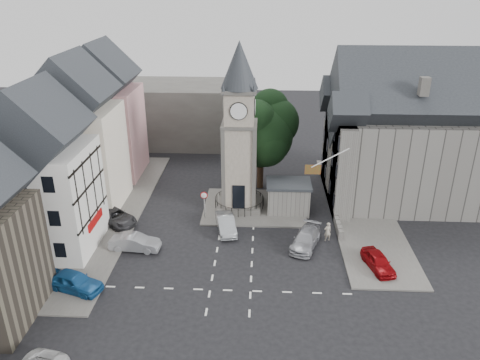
# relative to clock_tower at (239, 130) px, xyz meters

# --- Properties ---
(ground) EXTENTS (120.00, 120.00, 0.00)m
(ground) POSITION_rel_clock_tower_xyz_m (0.00, -7.99, -8.12)
(ground) COLOR black
(ground) RESTS_ON ground
(pavement_west) EXTENTS (6.00, 30.00, 0.14)m
(pavement_west) POSITION_rel_clock_tower_xyz_m (-12.50, -1.99, -8.05)
(pavement_west) COLOR #595651
(pavement_west) RESTS_ON ground
(pavement_east) EXTENTS (6.00, 26.00, 0.14)m
(pavement_east) POSITION_rel_clock_tower_xyz_m (12.00, 0.01, -8.05)
(pavement_east) COLOR #595651
(pavement_east) RESTS_ON ground
(central_island) EXTENTS (10.00, 8.00, 0.16)m
(central_island) POSITION_rel_clock_tower_xyz_m (1.50, 0.01, -8.04)
(central_island) COLOR #595651
(central_island) RESTS_ON ground
(road_markings) EXTENTS (20.00, 8.00, 0.01)m
(road_markings) POSITION_rel_clock_tower_xyz_m (0.00, -13.49, -8.12)
(road_markings) COLOR silver
(road_markings) RESTS_ON ground
(clock_tower) EXTENTS (4.86, 4.86, 16.25)m
(clock_tower) POSITION_rel_clock_tower_xyz_m (0.00, 0.00, 0.00)
(clock_tower) COLOR #4C4944
(clock_tower) RESTS_ON ground
(stone_shelter) EXTENTS (4.30, 3.30, 3.08)m
(stone_shelter) POSITION_rel_clock_tower_xyz_m (4.80, -0.49, -6.57)
(stone_shelter) COLOR slate
(stone_shelter) RESTS_ON ground
(town_tree) EXTENTS (7.20, 7.20, 10.80)m
(town_tree) POSITION_rel_clock_tower_xyz_m (2.00, 5.01, -1.15)
(town_tree) COLOR black
(town_tree) RESTS_ON ground
(warning_sign_post) EXTENTS (0.70, 0.19, 2.85)m
(warning_sign_post) POSITION_rel_clock_tower_xyz_m (-3.20, -2.56, -6.09)
(warning_sign_post) COLOR black
(warning_sign_post) RESTS_ON ground
(terrace_pink) EXTENTS (8.10, 7.60, 12.80)m
(terrace_pink) POSITION_rel_clock_tower_xyz_m (-15.50, 8.01, -1.54)
(terrace_pink) COLOR pink
(terrace_pink) RESTS_ON ground
(terrace_cream) EXTENTS (8.10, 7.60, 12.80)m
(terrace_cream) POSITION_rel_clock_tower_xyz_m (-15.50, 0.01, -1.54)
(terrace_cream) COLOR beige
(terrace_cream) RESTS_ON ground
(terrace_tudor) EXTENTS (8.10, 7.60, 12.00)m
(terrace_tudor) POSITION_rel_clock_tower_xyz_m (-15.50, -7.99, -1.93)
(terrace_tudor) COLOR silver
(terrace_tudor) RESTS_ON ground
(backdrop_west) EXTENTS (20.00, 10.00, 8.00)m
(backdrop_west) POSITION_rel_clock_tower_xyz_m (-12.00, 20.01, -4.12)
(backdrop_west) COLOR #4C4944
(backdrop_west) RESTS_ON ground
(east_building) EXTENTS (14.40, 11.40, 12.60)m
(east_building) POSITION_rel_clock_tower_xyz_m (15.59, 3.01, -1.86)
(east_building) COLOR slate
(east_building) RESTS_ON ground
(east_boundary_wall) EXTENTS (0.40, 16.00, 0.90)m
(east_boundary_wall) POSITION_rel_clock_tower_xyz_m (9.20, 2.01, -7.67)
(east_boundary_wall) COLOR slate
(east_boundary_wall) RESTS_ON ground
(flagpole) EXTENTS (3.68, 0.10, 2.74)m
(flagpole) POSITION_rel_clock_tower_xyz_m (8.00, -3.99, -1.12)
(flagpole) COLOR white
(flagpole) RESTS_ON ground
(car_west_blue) EXTENTS (4.77, 3.06, 1.51)m
(car_west_blue) POSITION_rel_clock_tower_xyz_m (-11.50, -13.99, -7.36)
(car_west_blue) COLOR #1A5290
(car_west_blue) RESTS_ON ground
(car_west_silver) EXTENTS (4.35, 1.75, 1.41)m
(car_west_silver) POSITION_rel_clock_tower_xyz_m (-8.43, -8.30, -7.42)
(car_west_silver) COLOR #989A9F
(car_west_silver) RESTS_ON ground
(car_west_grey) EXTENTS (5.18, 4.80, 1.35)m
(car_west_grey) POSITION_rel_clock_tower_xyz_m (-11.50, -3.79, -7.45)
(car_west_grey) COLOR #302F32
(car_west_grey) RESTS_ON ground
(car_island_silver) EXTENTS (2.41, 4.54, 1.42)m
(car_island_silver) POSITION_rel_clock_tower_xyz_m (-1.00, -4.71, -7.41)
(car_island_silver) COLOR #999DA1
(car_island_silver) RESTS_ON ground
(car_island_east) EXTENTS (3.37, 5.06, 1.36)m
(car_island_east) POSITION_rel_clock_tower_xyz_m (6.04, -7.00, -7.44)
(car_island_east) COLOR #9E9FA5
(car_island_east) RESTS_ON ground
(car_east_red) EXTENTS (2.48, 4.15, 1.32)m
(car_east_red) POSITION_rel_clock_tower_xyz_m (11.50, -10.11, -7.46)
(car_east_red) COLOR maroon
(car_east_red) RESTS_ON ground
(pedestrian) EXTENTS (0.76, 0.62, 1.79)m
(pedestrian) POSITION_rel_clock_tower_xyz_m (8.00, -5.99, -7.22)
(pedestrian) COLOR #A69B89
(pedestrian) RESTS_ON ground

